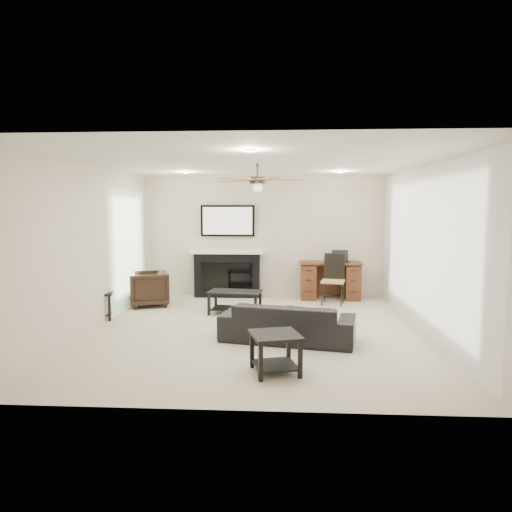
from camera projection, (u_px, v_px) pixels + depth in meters
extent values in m
plane|color=#BFB49A|center=(257.00, 330.00, 6.89)|extent=(5.50, 5.50, 0.00)
cube|color=white|center=(257.00, 163.00, 6.63)|extent=(5.00, 5.50, 0.04)
cube|color=beige|center=(264.00, 237.00, 9.49)|extent=(5.00, 0.04, 2.50)
cube|color=beige|center=(240.00, 275.00, 4.03)|extent=(5.00, 0.04, 2.50)
cube|color=beige|center=(93.00, 247.00, 6.90)|extent=(0.04, 5.50, 2.50)
cube|color=beige|center=(429.00, 249.00, 6.62)|extent=(0.04, 5.50, 2.50)
cube|color=silver|center=(423.00, 250.00, 6.72)|extent=(0.04, 5.10, 2.40)
cube|color=#93BC89|center=(129.00, 251.00, 8.46)|extent=(0.04, 1.80, 2.10)
cylinder|color=#382619|center=(257.00, 180.00, 6.75)|extent=(1.40, 1.40, 0.30)
imported|color=black|center=(288.00, 322.00, 6.32)|extent=(1.94, 1.07, 0.54)
imported|color=black|center=(148.00, 289.00, 8.60)|extent=(0.91, 0.90, 0.65)
cube|color=black|center=(235.00, 302.00, 7.97)|extent=(0.96, 0.62, 0.40)
cube|color=black|center=(275.00, 353.00, 5.09)|extent=(0.64, 0.64, 0.45)
cube|color=black|center=(98.00, 305.00, 7.60)|extent=(0.61, 0.61, 0.45)
cube|color=black|center=(227.00, 251.00, 9.40)|extent=(1.52, 0.34, 1.91)
cube|color=#401A10|center=(330.00, 280.00, 9.25)|extent=(1.22, 0.56, 0.76)
cube|color=black|center=(333.00, 280.00, 8.69)|extent=(0.51, 0.53, 0.97)
cube|color=black|center=(341.00, 256.00, 9.16)|extent=(0.33, 0.24, 0.23)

